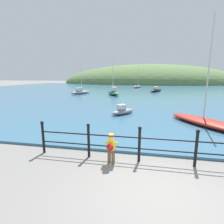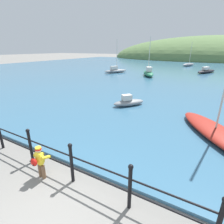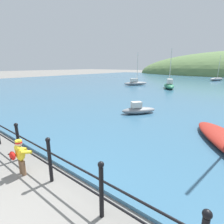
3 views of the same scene
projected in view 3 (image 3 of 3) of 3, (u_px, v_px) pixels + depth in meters
iron_railing at (72, 171)px, 3.81m from camera, size 8.79×0.12×1.21m
child_in_coat at (20, 154)px, 4.61m from camera, size 0.38×0.53×1.00m
boat_blue_hull at (138, 110)px, 10.38m from camera, size 1.83×2.11×0.72m
boat_red_dinghy at (217, 79)px, 32.64m from camera, size 2.33×3.66×4.57m
boat_twin_mast at (136, 83)px, 25.33m from camera, size 2.67×3.70×4.58m
boat_white_sailboat at (169, 85)px, 21.64m from camera, size 2.76×3.82×4.75m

